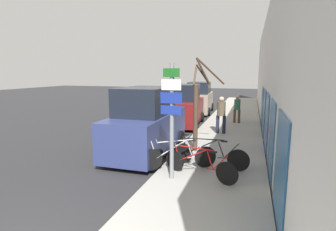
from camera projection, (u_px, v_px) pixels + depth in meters
name	position (u px, v px, depth m)	size (l,w,h in m)	color
ground_plane	(180.00, 130.00, 14.26)	(80.00, 80.00, 0.00)	#28282B
sidewalk_curb	(233.00, 122.00, 16.10)	(3.20, 32.00, 0.15)	#9E9B93
building_facade	(266.00, 71.00, 14.99)	(0.23, 32.00, 6.50)	silver
signpost	(172.00, 116.00, 7.08)	(0.60, 0.13, 3.21)	gray
bicycle_0	(199.00, 165.00, 7.41)	(2.21, 0.87, 0.88)	black
bicycle_1	(179.00, 157.00, 8.06)	(2.14, 1.09, 0.94)	black
bicycle_2	(209.00, 155.00, 8.24)	(2.46, 0.45, 0.93)	black
parked_car_0	(147.00, 124.00, 10.10)	(2.11, 4.74, 2.56)	navy
parked_car_1	(183.00, 107.00, 15.50)	(2.28, 4.28, 2.44)	maroon
parked_car_2	(199.00, 99.00, 20.37)	(2.14, 4.72, 2.40)	gray
pedestrian_near	(221.00, 112.00, 12.74)	(0.47, 0.40, 1.81)	#1E2338
pedestrian_far	(237.00, 107.00, 15.49)	(0.41, 0.36, 1.61)	#4C3D2D
street_tree	(198.00, 108.00, 9.84)	(1.05, 1.44, 3.52)	#4C3828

